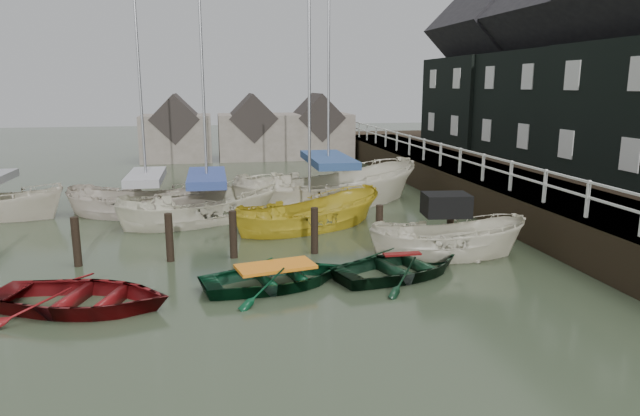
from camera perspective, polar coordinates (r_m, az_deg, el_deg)
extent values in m
plane|color=#283220|center=(14.18, -3.21, -8.23)|extent=(120.00, 120.00, 0.00)
cube|color=black|center=(25.99, 14.96, 3.96)|extent=(3.00, 32.00, 0.20)
cube|color=silver|center=(25.25, 12.00, 6.27)|extent=(0.06, 32.00, 0.06)
cube|color=silver|center=(25.29, 11.96, 5.37)|extent=(0.06, 32.00, 0.06)
cube|color=black|center=(28.99, 24.67, 1.27)|extent=(14.00, 38.00, 1.50)
cube|color=black|center=(30.23, 23.16, 9.46)|extent=(6.00, 7.00, 5.00)
cube|color=black|center=(30.39, 23.86, 17.46)|extent=(6.11, 7.14, 6.11)
cube|color=black|center=(36.27, 16.98, 10.20)|extent=(6.40, 7.00, 5.00)
cube|color=black|center=(36.40, 17.42, 16.89)|extent=(6.52, 7.14, 6.52)
cylinder|color=black|center=(17.21, -23.13, -3.78)|extent=(0.22, 0.22, 1.80)
cylinder|color=black|center=(16.84, -14.79, -3.53)|extent=(0.22, 0.22, 1.80)
cylinder|color=black|center=(16.79, -8.65, -3.29)|extent=(0.22, 0.22, 1.80)
cylinder|color=black|center=(17.03, -0.55, -2.93)|extent=(0.22, 0.22, 1.80)
cylinder|color=black|center=(17.48, 5.92, -2.60)|extent=(0.22, 0.22, 1.80)
cylinder|color=black|center=(18.26, 12.86, -2.20)|extent=(0.22, 0.22, 1.80)
cube|color=#665B51|center=(39.40, -14.12, 6.83)|extent=(4.50, 4.00, 3.00)
cube|color=#282321|center=(39.31, -14.22, 8.72)|extent=(3.18, 4.08, 3.18)
cube|color=#665B51|center=(39.43, -6.80, 7.12)|extent=(4.50, 4.00, 3.00)
cube|color=#282321|center=(39.33, -6.84, 9.00)|extent=(3.18, 4.08, 3.18)
cube|color=#665B51|center=(39.99, -0.30, 7.27)|extent=(4.50, 4.00, 3.00)
cube|color=#282321|center=(39.90, -0.30, 9.13)|extent=(3.18, 4.08, 3.18)
imported|color=#5E0D0F|center=(14.14, -22.67, -9.27)|extent=(4.74, 3.96, 0.84)
imported|color=black|center=(14.49, -4.43, -7.79)|extent=(4.19, 3.37, 0.77)
imported|color=black|center=(15.38, 8.16, -6.68)|extent=(4.48, 3.78, 0.79)
imported|color=beige|center=(17.20, 12.52, -4.81)|extent=(4.78, 2.26, 1.78)
cube|color=black|center=(17.00, 12.49, 0.32)|extent=(1.41, 1.14, 0.65)
imported|color=beige|center=(23.19, -16.79, -0.63)|extent=(6.84, 3.97, 2.48)
cylinder|color=#B2B2B7|center=(22.69, -17.76, 14.48)|extent=(0.10, 0.10, 9.40)
cube|color=gray|center=(22.92, -17.02, 2.99)|extent=(3.75, 2.14, 0.30)
imported|color=beige|center=(21.84, -11.08, -1.12)|extent=(7.34, 5.24, 2.66)
cylinder|color=#B2B2B7|center=(21.28, -11.73, 14.07)|extent=(0.10, 0.10, 8.53)
cube|color=navy|center=(21.53, -11.25, 2.99)|extent=(4.02, 2.84, 0.30)
imported|color=gold|center=(20.27, -1.02, -1.92)|extent=(6.27, 4.29, 2.27)
cylinder|color=#B2B2B7|center=(19.65, -1.08, 12.58)|extent=(0.10, 0.10, 7.65)
imported|color=beige|center=(24.18, 0.83, 0.41)|extent=(8.86, 5.00, 3.23)
cylinder|color=#B2B2B7|center=(23.72, 0.88, 15.97)|extent=(0.10, 0.10, 9.45)
cube|color=navy|center=(23.87, 0.84, 4.87)|extent=(4.86, 2.69, 0.30)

